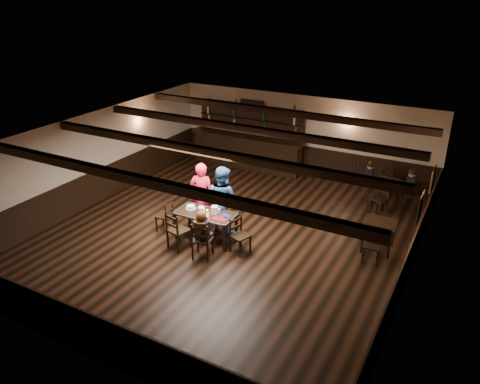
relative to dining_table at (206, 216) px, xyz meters
The scene contains 25 objects.
ground 0.91m from the dining_table, 50.82° to the left, with size 10.00×10.00×0.00m, color black.
room_shell 1.26m from the dining_table, 52.28° to the left, with size 9.02×10.02×2.71m.
dining_table is the anchor object (origin of this frame).
chair_near_left 0.86m from the dining_table, 116.70° to the right, with size 0.56×0.55×1.00m.
chair_near_right 0.95m from the dining_table, 64.60° to the right, with size 0.53×0.51×0.95m.
chair_end_left 1.18m from the dining_table, behind, with size 0.41×0.42×0.83m.
chair_end_right 1.00m from the dining_table, ahead, with size 0.51×0.52×0.89m.
chair_far_pushed 1.59m from the dining_table, 126.66° to the left, with size 0.50×0.49×0.93m.
woman_pink 0.83m from the dining_table, 129.20° to the left, with size 0.65×0.43×1.79m, color #FA163E.
man_blue 0.69m from the dining_table, 80.26° to the left, with size 0.87×0.68×1.80m, color navy.
seated_person 0.89m from the dining_table, 63.92° to the right, with size 0.32×0.49×0.79m.
cake 0.49m from the dining_table, behind, with size 0.27×0.27×0.09m.
plate_stack_a 0.19m from the dining_table, 163.92° to the right, with size 0.16×0.16×0.15m, color white.
plate_stack_b 0.30m from the dining_table, 19.83° to the left, with size 0.17×0.17×0.20m, color white.
tea_light 0.14m from the dining_table, 94.28° to the left, with size 0.05×0.05×0.06m.
salt_shaker 0.34m from the dining_table, ahead, with size 0.03×0.03×0.08m, color silver.
pepper_shaker 0.44m from the dining_table, ahead, with size 0.03×0.03×0.08m, color #A5A8AD.
drink_glass 0.37m from the dining_table, 24.03° to the left, with size 0.08×0.08×0.12m, color silver.
menu_red 0.48m from the dining_table, 10.17° to the right, with size 0.34×0.24×0.00m, color maroon.
menu_blue 0.52m from the dining_table, 12.56° to the left, with size 0.27×0.19×0.00m, color navy.
bar_counter 5.42m from the dining_table, 106.24° to the left, with size 4.22×0.70×2.20m.
back_table_a 4.27m from the dining_table, 21.73° to the left, with size 0.81×0.81×0.75m.
back_table_b 5.53m from the dining_table, 50.52° to the left, with size 1.08×1.08×0.75m.
bg_patron_left 5.32m from the dining_table, 55.73° to the left, with size 0.25×0.37×0.74m.
bg_patron_right 5.99m from the dining_table, 45.49° to the left, with size 0.23×0.38×0.78m.
Camera 1 is at (5.37, -9.29, 6.00)m, focal length 35.00 mm.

